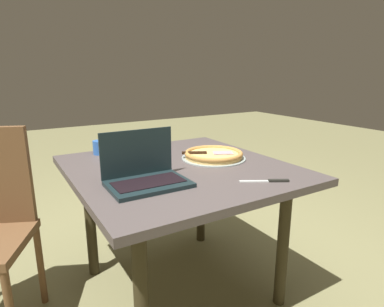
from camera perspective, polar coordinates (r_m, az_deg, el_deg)
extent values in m
plane|color=olive|center=(2.02, -2.08, -22.32)|extent=(12.00, 12.00, 0.00)
cube|color=#4C4342|center=(1.70, -2.30, -2.80)|extent=(1.12, 1.07, 0.04)
cylinder|color=#332C19|center=(1.79, 15.73, -15.18)|extent=(0.06, 0.06, 0.69)
cylinder|color=#332C19|center=(2.32, 1.58, -7.45)|extent=(0.06, 0.06, 0.69)
cylinder|color=#332C19|center=(1.40, -8.94, -23.88)|extent=(0.06, 0.06, 0.69)
cylinder|color=#332C19|center=(2.05, -17.50, -11.33)|extent=(0.06, 0.06, 0.69)
cube|color=black|center=(1.41, -7.64, -5.40)|extent=(0.24, 0.34, 0.02)
cube|color=black|center=(1.41, -7.65, -5.00)|extent=(0.15, 0.30, 0.00)
cube|color=black|center=(1.49, -9.62, 0.16)|extent=(0.01, 0.34, 0.21)
cube|color=#80B8EA|center=(1.48, -9.59, 0.14)|extent=(0.01, 0.31, 0.19)
cylinder|color=white|center=(1.91, -10.35, -0.26)|extent=(0.21, 0.21, 0.01)
torus|color=silver|center=(1.91, -10.36, 0.03)|extent=(0.21, 0.21, 0.01)
cube|color=#E2B07D|center=(1.91, -10.37, 0.23)|extent=(0.11, 0.13, 0.02)
cube|color=#BA9B44|center=(1.91, -8.83, 0.30)|extent=(0.08, 0.04, 0.03)
cylinder|color=#91A09D|center=(1.84, 3.82, -0.79)|extent=(0.36, 0.36, 0.01)
cylinder|color=#DEB364|center=(1.83, 3.82, -0.34)|extent=(0.32, 0.32, 0.02)
torus|color=#B98340|center=(1.83, 3.83, 0.02)|extent=(0.33, 0.33, 0.03)
cube|color=#BDA9B8|center=(1.84, 5.37, 0.17)|extent=(0.11, 0.13, 0.00)
cube|color=black|center=(1.82, 0.40, 0.15)|extent=(0.09, 0.13, 0.01)
cube|color=silver|center=(1.48, 11.56, -4.81)|extent=(0.10, 0.16, 0.00)
cube|color=black|center=(1.51, 15.02, -4.63)|extent=(0.06, 0.09, 0.01)
cylinder|color=blue|center=(2.00, -16.00, 1.04)|extent=(0.08, 0.08, 0.08)
cylinder|color=#44280F|center=(1.99, -16.04, 1.68)|extent=(0.07, 0.07, 0.00)
cylinder|color=brown|center=(1.96, -25.13, -17.46)|extent=(0.03, 0.03, 0.44)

